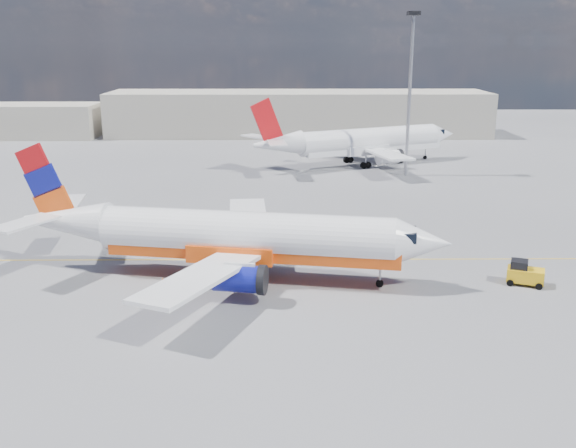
{
  "coord_description": "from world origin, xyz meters",
  "views": [
    {
      "loc": [
        2.12,
        -46.19,
        17.1
      ],
      "look_at": [
        2.47,
        1.26,
        3.5
      ],
      "focal_mm": 40.0,
      "sensor_mm": 36.0,
      "label": 1
    }
  ],
  "objects_px": {
    "main_jet": "(233,236)",
    "gse_tug": "(524,273)",
    "second_jet": "(363,142)",
    "traffic_cone": "(163,281)"
  },
  "relations": [
    {
      "from": "gse_tug",
      "to": "traffic_cone",
      "type": "bearing_deg",
      "value": -159.16
    },
    {
      "from": "gse_tug",
      "to": "traffic_cone",
      "type": "distance_m",
      "value": 26.3
    },
    {
      "from": "traffic_cone",
      "to": "main_jet",
      "type": "bearing_deg",
      "value": 12.46
    },
    {
      "from": "second_jet",
      "to": "traffic_cone",
      "type": "distance_m",
      "value": 50.67
    },
    {
      "from": "main_jet",
      "to": "traffic_cone",
      "type": "xyz_separation_m",
      "value": [
        -5.12,
        -1.13,
        -3.05
      ]
    },
    {
      "from": "main_jet",
      "to": "gse_tug",
      "type": "bearing_deg",
      "value": 6.01
    },
    {
      "from": "main_jet",
      "to": "gse_tug",
      "type": "distance_m",
      "value": 21.35
    },
    {
      "from": "second_jet",
      "to": "gse_tug",
      "type": "relative_size",
      "value": 11.26
    },
    {
      "from": "main_jet",
      "to": "traffic_cone",
      "type": "distance_m",
      "value": 6.07
    },
    {
      "from": "second_jet",
      "to": "gse_tug",
      "type": "distance_m",
      "value": 47.18
    }
  ]
}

